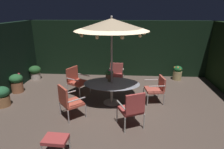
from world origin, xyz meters
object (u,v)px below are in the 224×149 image
Objects in this scene: patio_chair_northeast at (69,100)px; patio_umbrella at (112,25)px; centerpiece_planter at (110,74)px; ottoman_footrest at (56,140)px; potted_plant_back_left at (177,73)px; potted_plant_right_near at (117,70)px; patio_chair_east at (132,108)px; patio_dining_table at (112,86)px; potted_plant_back_center at (2,96)px; potted_plant_left_far at (17,83)px; patio_chair_southeast at (157,87)px; patio_chair_south at (116,73)px; potted_plant_right_far at (35,72)px; patio_chair_north at (76,79)px.

patio_umbrella is at bearing 40.92° from patio_chair_northeast.
ottoman_footrest is (-0.96, -2.68, -0.61)m from centerpiece_planter.
potted_plant_back_left is 2.71m from potted_plant_right_near.
patio_chair_east reaches higher than ottoman_footrest.
patio_chair_east is (0.64, -1.41, -0.01)m from patio_dining_table.
centerpiece_planter reaches higher than patio_chair_east.
potted_plant_back_center is 0.94× the size of potted_plant_left_far.
patio_chair_east reaches higher than potted_plant_back_left.
patio_chair_east is 1.18× the size of patio_chair_southeast.
potted_plant_right_far is at bearing 170.44° from patio_chair_south.
patio_chair_east is 4.04m from potted_plant_right_near.
potted_plant_back_left is at bearing 24.75° from potted_plant_back_center.
patio_chair_northeast is 1.63× the size of potted_plant_right_far.
centerpiece_planter is 1.45m from patio_chair_south.
patio_dining_table reaches higher than potted_plant_right_near.
patio_chair_northeast reaches higher than potted_plant_back_center.
ottoman_footrest is 0.78× the size of potted_plant_right_near.
patio_chair_north is 1.57× the size of potted_plant_back_left.
patio_chair_north is 2.48m from potted_plant_back_center.
patio_chair_south is at bearing 100.71° from patio_chair_east.
potted_plant_right_near is (3.65, 3.03, -0.01)m from potted_plant_back_center.
patio_chair_north is 2.93m from patio_chair_southeast.
patio_chair_east is at bearing -13.00° from potted_plant_back_center.
ottoman_footrest is at bearing -127.47° from potted_plant_back_left.
patio_chair_south is at bearing 87.02° from patio_dining_table.
patio_umbrella is 2.53m from patio_chair_east.
centerpiece_planter reaches higher than potted_plant_right_near.
patio_chair_south is at bearing 28.43° from potted_plant_back_center.
potted_plant_left_far is at bearing -179.26° from patio_chair_north.
patio_chair_east is at bearing -82.23° from potted_plant_right_near.
potted_plant_back_center is at bearing -172.68° from patio_chair_southeast.
ottoman_footrest is 0.84× the size of potted_plant_back_left.
potted_plant_left_far is (-2.63, 3.20, 0.03)m from ottoman_footrest.
patio_umbrella is at bearing 114.33° from patio_chair_east.
patio_chair_east is 5.57m from potted_plant_right_far.
ottoman_footrest is at bearing -39.54° from potted_plant_back_center.
potted_plant_back_left is (2.16, 3.90, -0.26)m from patio_chair_east.
patio_chair_north reaches higher than potted_plant_back_left.
potted_plant_left_far reaches higher than potted_plant_right_near.
centerpiece_planter reaches higher than potted_plant_right_far.
potted_plant_back_center is at bearing -84.29° from potted_plant_left_far.
centerpiece_planter is at bearing -96.76° from patio_chair_south.
centerpiece_planter is 0.59× the size of potted_plant_left_far.
patio_chair_northeast is 1.13× the size of patio_chair_southeast.
patio_chair_east is at bearing -118.97° from potted_plant_back_left.
patio_chair_east reaches higher than patio_chair_northeast.
potted_plant_left_far reaches higher than potted_plant_right_far.
patio_chair_north reaches higher than ottoman_footrest.
centerpiece_planter is at bearing 114.64° from patio_chair_east.
patio_umbrella reaches higher than potted_plant_back_center.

